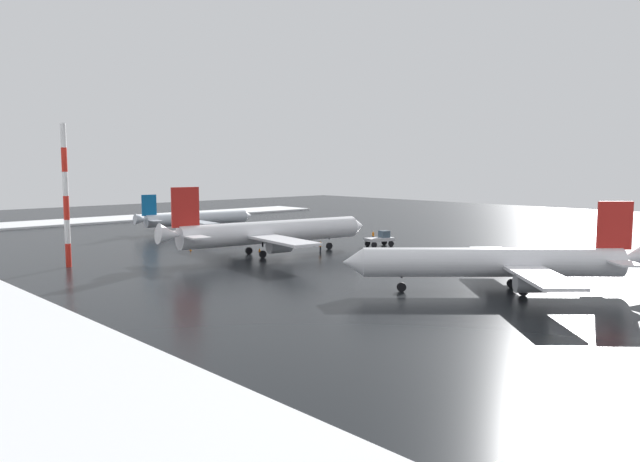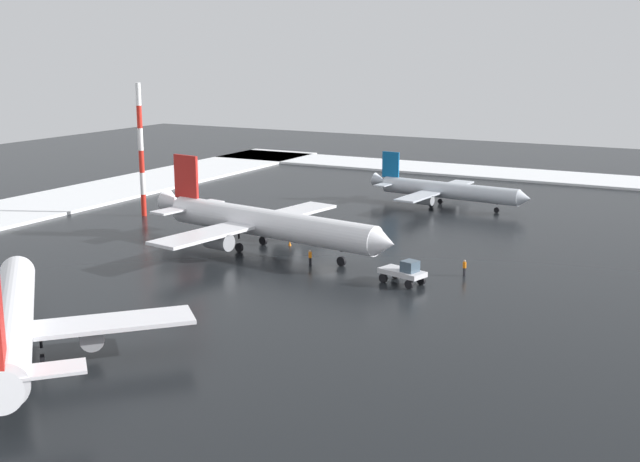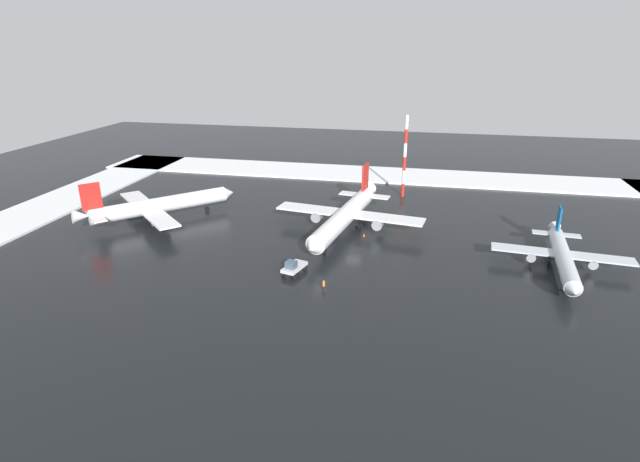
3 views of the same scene
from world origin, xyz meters
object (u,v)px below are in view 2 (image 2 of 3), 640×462
(ground_crew_mid_apron, at_px, (310,257))
(antenna_mast, at_px, (141,150))
(airplane_parked_portside, at_px, (264,223))
(airplane_foreground_jet, at_px, (446,190))
(traffic_cone_near_nose, at_px, (274,224))
(airplane_far_rear, at_px, (12,321))
(pushback_tug, at_px, (404,272))
(traffic_cone_mid_line, at_px, (290,243))
(ground_crew_by_nose_gear, at_px, (464,267))

(ground_crew_mid_apron, distance_m, antenna_mast, 36.12)
(antenna_mast, bearing_deg, airplane_parked_portside, 70.31)
(airplane_foreground_jet, relative_size, traffic_cone_near_nose, 45.84)
(airplane_far_rear, height_order, antenna_mast, antenna_mast)
(airplane_parked_portside, bearing_deg, pushback_tug, -5.03)
(antenna_mast, xyz_separation_m, traffic_cone_mid_line, (5.45, 26.64, -8.89))
(airplane_foreground_jet, relative_size, airplane_far_rear, 1.00)
(antenna_mast, distance_m, traffic_cone_near_nose, 21.66)
(airplane_far_rear, height_order, ground_crew_mid_apron, airplane_far_rear)
(airplane_foreground_jet, distance_m, ground_crew_mid_apron, 38.26)
(pushback_tug, height_order, ground_crew_mid_apron, pushback_tug)
(ground_crew_mid_apron, relative_size, antenna_mast, 0.09)
(pushback_tug, height_order, antenna_mast, antenna_mast)
(ground_crew_mid_apron, relative_size, traffic_cone_mid_line, 3.11)
(airplane_foreground_jet, xyz_separation_m, ground_crew_by_nose_gear, (34.42, 14.13, -1.50))
(ground_crew_by_nose_gear, height_order, traffic_cone_mid_line, ground_crew_by_nose_gear)
(traffic_cone_mid_line, bearing_deg, airplane_far_rear, -0.17)
(airplane_far_rear, distance_m, antenna_mast, 53.61)
(ground_crew_mid_apron, bearing_deg, pushback_tug, -170.01)
(antenna_mast, bearing_deg, pushback_tug, 72.71)
(airplane_parked_portside, height_order, antenna_mast, antenna_mast)
(ground_crew_by_nose_gear, relative_size, traffic_cone_mid_line, 3.11)
(airplane_far_rear, relative_size, ground_crew_by_nose_gear, 14.77)
(airplane_far_rear, xyz_separation_m, pushback_tug, (-32.30, 18.13, -1.83))
(antenna_mast, bearing_deg, ground_crew_by_nose_gear, 80.36)
(pushback_tug, height_order, traffic_cone_near_nose, pushback_tug)
(traffic_cone_mid_line, bearing_deg, antenna_mast, -101.57)
(pushback_tug, relative_size, antenna_mast, 0.27)
(pushback_tug, bearing_deg, airplane_foreground_jet, 119.10)
(antenna_mast, bearing_deg, airplane_far_rear, 29.86)
(airplane_foreground_jet, relative_size, ground_crew_mid_apron, 14.74)
(ground_crew_by_nose_gear, bearing_deg, airplane_far_rear, 76.89)
(airplane_far_rear, bearing_deg, airplane_foreground_jet, -53.25)
(ground_crew_mid_apron, height_order, traffic_cone_mid_line, ground_crew_mid_apron)
(traffic_cone_near_nose, bearing_deg, traffic_cone_mid_line, 41.15)
(pushback_tug, xyz_separation_m, ground_crew_mid_apron, (-1.80, -11.61, -0.31))
(airplane_foreground_jet, height_order, traffic_cone_mid_line, airplane_foreground_jet)
(ground_crew_mid_apron, height_order, ground_crew_by_nose_gear, same)
(traffic_cone_near_nose, height_order, traffic_cone_mid_line, same)
(airplane_foreground_jet, bearing_deg, traffic_cone_mid_line, -98.73)
(traffic_cone_near_nose, bearing_deg, ground_crew_by_nose_gear, 69.58)
(airplane_foreground_jet, relative_size, ground_crew_by_nose_gear, 14.74)
(airplane_foreground_jet, height_order, traffic_cone_near_nose, airplane_foreground_jet)
(airplane_parked_portside, bearing_deg, ground_crew_mid_apron, -12.48)
(ground_crew_mid_apron, bearing_deg, airplane_foreground_jet, -73.96)
(airplane_far_rear, relative_size, antenna_mast, 1.38)
(traffic_cone_near_nose, distance_m, traffic_cone_mid_line, 10.73)
(pushback_tug, relative_size, ground_crew_by_nose_gear, 2.93)
(airplane_parked_portside, height_order, ground_crew_by_nose_gear, airplane_parked_portside)
(airplane_parked_portside, bearing_deg, traffic_cone_near_nose, 125.44)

